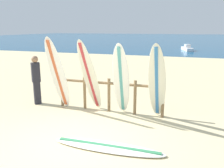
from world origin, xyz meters
The scene contains 10 objects.
ground_plane centered at (0.00, 0.00, 0.00)m, with size 120.00×120.00×0.00m, color beige.
ocean_water centered at (0.00, 58.00, 0.00)m, with size 120.00×80.00×0.01m, color navy.
surfboard_rack centered at (0.07, 2.47, 0.66)m, with size 3.45×0.09×1.06m.
surfboard_leaning_far_left centered at (-1.46, 2.03, 1.18)m, with size 0.60×0.95×2.37m.
surfboard_leaning_left centered at (-0.46, 2.20, 1.15)m, with size 0.69×1.08×2.30m.
surfboard_leaning_center_left centered at (0.58, 2.08, 1.12)m, with size 0.62×1.17×2.23m.
surfboard_leaning_center centered at (1.58, 2.17, 1.12)m, with size 0.50×0.95×2.24m.
surfboard_lying_on_sand centered at (0.83, 0.20, 0.04)m, with size 2.55×0.58×0.08m.
beachgoer_standing centered at (-2.54, 2.40, 0.92)m, with size 0.31×0.32×1.68m.
small_boat_offshore centered at (1.94, 24.71, 0.26)m, with size 1.49×3.16×0.71m.
Camera 1 is at (2.43, -4.27, 2.60)m, focal length 37.94 mm.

